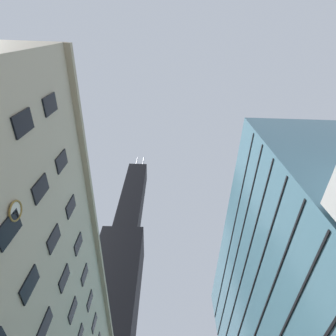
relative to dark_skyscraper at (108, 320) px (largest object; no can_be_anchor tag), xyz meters
The scene contains 2 objects.
dark_skyscraper is the anchor object (origin of this frame).
glass_office_midrise 81.79m from the dark_skyscraper, 56.17° to the right, with size 17.06×47.60×41.59m.
Camera 1 is at (-1.99, -7.71, 1.37)m, focal length 27.09 mm.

